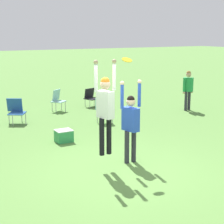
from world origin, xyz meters
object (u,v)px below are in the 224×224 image
Objects in this scene: person_jumping at (105,105)px; cooler_box at (64,136)px; person_defending at (131,120)px; camping_chair_2 at (91,96)px; frisbee at (127,60)px; person_spectator_far at (188,87)px; camping_chair_1 at (58,99)px; camping_chair_0 at (16,110)px; camping_chair_3 at (103,108)px.

cooler_box is (0.08, 2.67, -1.40)m from person_jumping.
camping_chair_2 is (2.48, 6.95, -0.65)m from person_defending.
frisbee is 0.15× the size of person_spectator_far.
person_jumping reaches higher than person_defending.
person_jumping reaches higher than camping_chair_1.
person_defending is at bearing 52.72° from camping_chair_2.
frisbee reaches higher than camping_chair_0.
person_defending is at bearing -73.92° from cooler_box.
person_jumping is 4.58× the size of cooler_box.
person_spectator_far is (6.38, 4.31, -0.59)m from person_jumping.
camping_chair_2 is 0.48× the size of person_spectator_far.
camping_chair_0 is at bearing -5.66° from camping_chair_1.
person_defending is 2.77m from cooler_box.
person_spectator_far is 3.43× the size of cooler_box.
person_defending reaches higher than cooler_box.
camping_chair_1 is 1.00× the size of camping_chair_3.
person_defending reaches higher than camping_chair_0.
camping_chair_1 is 2.83m from camping_chair_3.
camping_chair_0 is 1.12× the size of camping_chair_2.
person_spectator_far is at bearing 14.62° from cooler_box.
camping_chair_1 is at bearing -56.67° from camping_chair_3.
camping_chair_0 is 3.99m from camping_chair_2.
frisbee is 7.21m from camping_chair_1.
camping_chair_0 is 1.00× the size of camping_chair_1.
frisbee is 6.08m from camping_chair_0.
frisbee reaches higher than cooler_box.
camping_chair_1 is (0.84, 6.79, -0.58)m from person_defending.
person_spectator_far is (6.84, -1.39, 0.50)m from camping_chair_0.
camping_chair_0 is 0.54× the size of person_spectator_far.
person_spectator_far is (5.58, 4.16, -0.11)m from person_defending.
camping_chair_3 is 0.53× the size of person_spectator_far.
camping_chair_3 is (1.48, 4.03, -0.57)m from person_defending.
camping_chair_2 is at bearing 149.57° from camping_chair_1.
camping_chair_1 is at bearing -24.27° from person_jumping.
person_jumping is 1.20m from frisbee.
camping_chair_1 reaches higher than camping_chair_3.
person_defending is at bearing 17.09° from frisbee.
person_spectator_far is (4.74, -2.63, 0.47)m from camping_chair_1.
camping_chair_3 is 4.13m from person_spectator_far.
person_defending is 4.27× the size of cooler_box.
frisbee reaches higher than camping_chair_1.
camping_chair_3 is at bearing 66.95° from camping_chair_1.
person_spectator_far reaches higher than camping_chair_1.
person_defending is 4.33m from camping_chair_3.
person_jumping reaches higher than camping_chair_3.
camping_chair_0 reaches higher than camping_chair_3.
camping_chair_1 is at bearing 81.73° from frisbee.
person_spectator_far is at bearing -66.89° from person_jumping.
person_jumping is at bearing -91.25° from person_spectator_far.
person_spectator_far is at bearing -157.92° from camping_chair_3.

